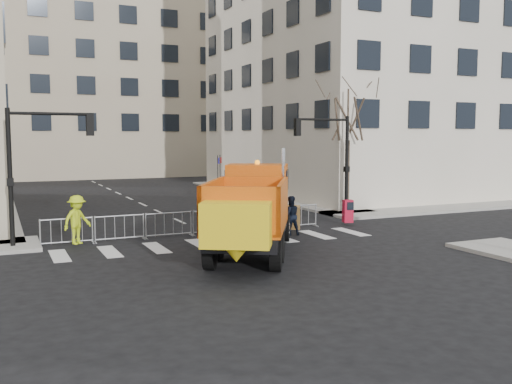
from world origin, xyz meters
name	(u,v)px	position (x,y,z in m)	size (l,w,h in m)	color
ground	(288,271)	(0.00, 0.00, 0.00)	(120.00, 120.00, 0.00)	black
sidewalk_back	(202,230)	(0.00, 8.50, 0.07)	(64.00, 5.00, 0.15)	gray
building_far	(74,69)	(0.00, 52.00, 12.00)	(30.00, 18.00, 24.00)	tan
traffic_light_left	(10,179)	(-8.00, 7.50, 2.70)	(0.18, 0.18, 5.40)	black
traffic_light_right	(347,167)	(8.50, 9.50, 2.70)	(0.18, 0.18, 5.40)	black
crowd_barriers	(192,223)	(-0.75, 7.60, 0.55)	(12.60, 0.60, 1.10)	#9EA0A5
street_tree	(348,147)	(9.20, 10.50, 3.75)	(3.00, 3.00, 7.50)	#382B21
plow_truck	(251,208)	(-0.10, 2.72, 1.73)	(7.38, 9.97, 3.89)	black
cop_a	(249,211)	(1.70, 7.00, 1.01)	(0.74, 0.48, 2.02)	black
cop_b	(290,216)	(3.22, 5.92, 0.86)	(0.84, 0.66, 1.73)	black
cop_c	(247,217)	(1.40, 6.55, 0.82)	(0.96, 0.40, 1.64)	black
worker	(77,220)	(-5.69, 6.80, 1.10)	(1.23, 0.71, 1.91)	#C3DE1A
newspaper_box	(348,211)	(7.05, 7.17, 0.70)	(0.45, 0.40, 1.10)	#B10D28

